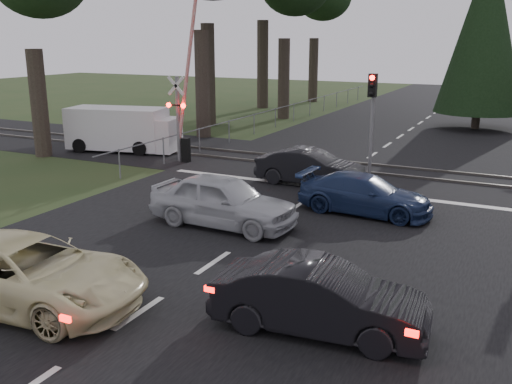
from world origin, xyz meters
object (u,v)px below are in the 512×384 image
Objects in this scene: crossing_signal at (182,116)px; silver_car at (223,201)px; dark_car_far at (310,167)px; traffic_signal_center at (372,107)px; cream_coupe at (27,273)px; blue_sedan at (365,194)px; white_van at (125,129)px; dark_hatchback at (320,298)px.

silver_car is at bearing -49.51° from crossing_signal.
dark_car_far is at bearing -11.61° from crossing_signal.
traffic_signal_center reaches higher than cream_coupe.
dark_car_far is at bearing -3.19° from silver_car.
crossing_signal is 9.43m from silver_car.
blue_sedan is at bearing -45.67° from silver_car.
cream_coupe is 0.90× the size of white_van.
dark_car_far is (-4.20, 10.47, 0.00)m from dark_hatchback.
crossing_signal reaches higher than dark_car_far.
cream_coupe is 10.47m from blue_sedan.
dark_hatchback is (2.54, -12.72, -2.13)m from traffic_signal_center.
silver_car is at bearing 134.85° from blue_sedan.
traffic_signal_center is (8.27, 0.89, 0.75)m from crossing_signal.
dark_car_far is 0.72× the size of white_van.
crossing_signal is 1.63× the size of blue_sedan.
white_van reaches higher than blue_sedan.
traffic_signal_center is at bearing -13.19° from silver_car.
crossing_signal is 1.70× the size of dark_car_far.
dark_hatchback is at bearing -53.54° from white_van.
crossing_signal is 10.40m from blue_sedan.
blue_sedan is 3.91m from dark_car_far.
silver_car reaches higher than dark_hatchback.
silver_car is (-2.21, -7.99, -2.04)m from traffic_signal_center.
crossing_signal reaches higher than blue_sedan.
dark_car_far is at bearing 15.98° from dark_hatchback.
blue_sedan is at bearing -30.33° from cream_coupe.
dark_hatchback is 19.53m from white_van.
crossing_signal is 16.09m from dark_hatchback.
crossing_signal is 1.54× the size of silver_car.
cream_coupe is at bearing -69.74° from crossing_signal.
cream_coupe is 6.45m from silver_car.
white_van is (-3.97, 0.92, -0.98)m from crossing_signal.
white_van is at bearing 166.99° from crossing_signal.
traffic_signal_center is 13.15m from dark_hatchback.
dark_hatchback is 0.72× the size of white_van.
white_van is (-10.58, 2.28, 0.40)m from dark_car_far.
crossing_signal is at bearing -25.78° from white_van.
blue_sedan is 1.04× the size of dark_car_far.
blue_sedan is (-1.33, 7.82, -0.05)m from dark_hatchback.
dark_hatchback is at bearing -47.56° from crossing_signal.
dark_hatchback is at bearing -167.57° from blue_sedan.
cream_coupe is at bearing 99.65° from dark_hatchback.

